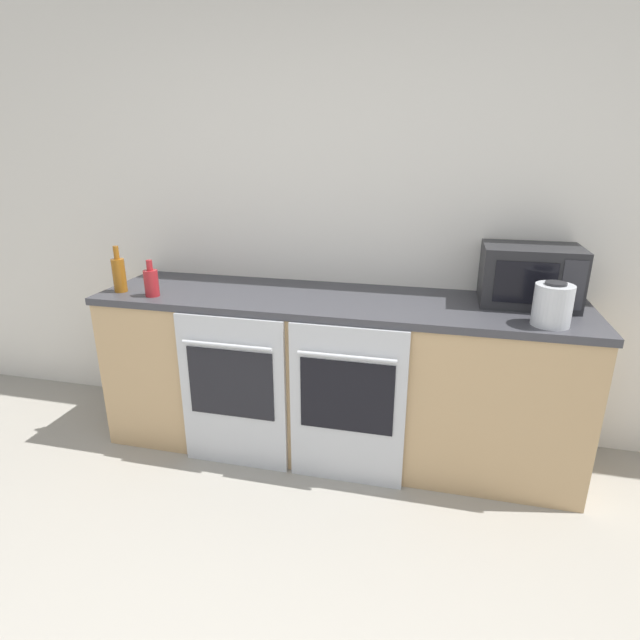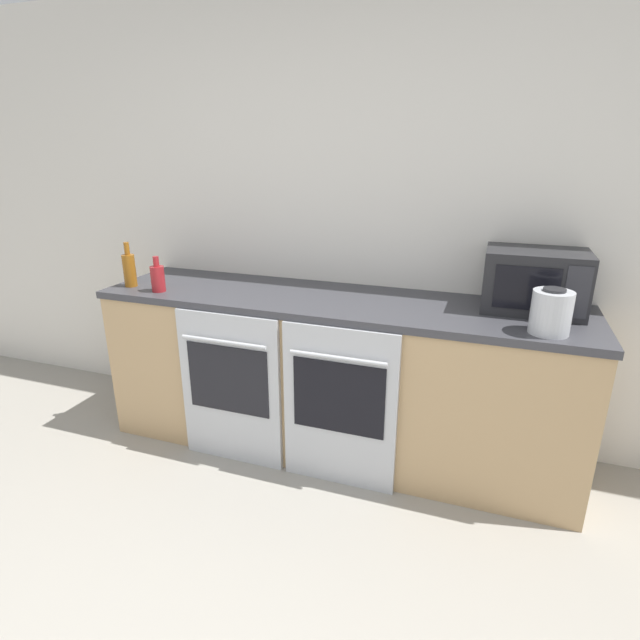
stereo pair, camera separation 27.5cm
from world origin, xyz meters
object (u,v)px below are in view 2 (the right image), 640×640
object	(u,v)px
oven_left	(230,389)
bottle_red	(158,278)
oven_right	(339,408)
microwave	(534,281)
kettle	(551,312)
bottle_amber	(129,269)

from	to	relation	value
oven_left	bottle_red	bearing A→B (deg)	165.13
oven_right	bottle_red	size ratio (longest dim) A/B	4.35
microwave	bottle_red	xyz separation A→B (m)	(-2.01, -0.34, -0.07)
kettle	bottle_red	bearing A→B (deg)	-179.97
oven_left	microwave	distance (m)	1.70
bottle_red	microwave	bearing A→B (deg)	9.58
bottle_red	bottle_amber	bearing A→B (deg)	170.31
oven_right	bottle_amber	xyz separation A→B (m)	(-1.36, 0.17, 0.58)
bottle_red	kettle	bearing A→B (deg)	0.03
oven_left	bottle_amber	distance (m)	0.95
kettle	bottle_amber	bearing A→B (deg)	179.07
bottle_red	kettle	distance (m)	2.07
oven_right	bottle_red	distance (m)	1.27
oven_left	kettle	distance (m)	1.67
oven_left	bottle_amber	xyz separation A→B (m)	(-0.73, 0.17, 0.58)
oven_right	oven_left	bearing A→B (deg)	180.00
kettle	oven_right	bearing A→B (deg)	-171.73
microwave	bottle_amber	bearing A→B (deg)	-172.34
microwave	bottle_amber	size ratio (longest dim) A/B	1.84
oven_left	kettle	world-z (taller)	kettle
oven_right	kettle	distance (m)	1.10
oven_left	oven_right	xyz separation A→B (m)	(0.63, 0.00, 0.00)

